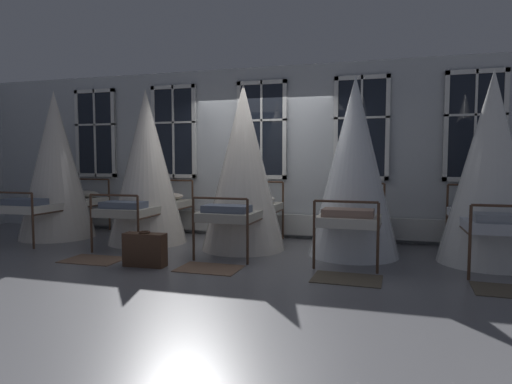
{
  "coord_description": "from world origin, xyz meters",
  "views": [
    {
      "loc": [
        2.16,
        -6.64,
        1.4
      ],
      "look_at": [
        0.22,
        -0.07,
        0.9
      ],
      "focal_mm": 31.02,
      "sensor_mm": 36.0,
      "label": 1
    }
  ],
  "objects_px": {
    "cot_fifth": "(491,170)",
    "cot_third": "(243,169)",
    "cot_fourth": "(354,169)",
    "suitcase_dark": "(145,250)",
    "cot_first": "(56,167)",
    "cot_second": "(147,169)"
  },
  "relations": [
    {
      "from": "cot_fifth",
      "to": "cot_third",
      "type": "bearing_deg",
      "value": 89.64
    },
    {
      "from": "cot_fourth",
      "to": "suitcase_dark",
      "type": "height_order",
      "value": "cot_fourth"
    },
    {
      "from": "cot_fifth",
      "to": "suitcase_dark",
      "type": "xyz_separation_m",
      "value": [
        -4.36,
        -1.47,
        -1.04
      ]
    },
    {
      "from": "cot_first",
      "to": "suitcase_dark",
      "type": "height_order",
      "value": "cot_first"
    },
    {
      "from": "suitcase_dark",
      "to": "cot_second",
      "type": "bearing_deg",
      "value": 117.12
    },
    {
      "from": "cot_fifth",
      "to": "suitcase_dark",
      "type": "bearing_deg",
      "value": 108.33
    },
    {
      "from": "cot_third",
      "to": "suitcase_dark",
      "type": "xyz_separation_m",
      "value": [
        -0.88,
        -1.48,
        -1.03
      ]
    },
    {
      "from": "cot_first",
      "to": "cot_fourth",
      "type": "distance_m",
      "value": 5.24
    },
    {
      "from": "cot_first",
      "to": "cot_fifth",
      "type": "height_order",
      "value": "cot_first"
    },
    {
      "from": "cot_first",
      "to": "cot_fifth",
      "type": "bearing_deg",
      "value": -89.7
    },
    {
      "from": "cot_first",
      "to": "cot_third",
      "type": "relative_size",
      "value": 1.02
    },
    {
      "from": "cot_second",
      "to": "suitcase_dark",
      "type": "bearing_deg",
      "value": -152.1
    },
    {
      "from": "cot_first",
      "to": "cot_fifth",
      "type": "relative_size",
      "value": 1.01
    },
    {
      "from": "cot_second",
      "to": "cot_fifth",
      "type": "xyz_separation_m",
      "value": [
        5.21,
        -0.06,
        0.01
      ]
    },
    {
      "from": "cot_second",
      "to": "cot_fourth",
      "type": "height_order",
      "value": "cot_fourth"
    },
    {
      "from": "cot_third",
      "to": "cot_fifth",
      "type": "xyz_separation_m",
      "value": [
        3.48,
        -0.0,
        0.01
      ]
    },
    {
      "from": "cot_fourth",
      "to": "suitcase_dark",
      "type": "xyz_separation_m",
      "value": [
        -2.58,
        -1.48,
        -1.05
      ]
    },
    {
      "from": "cot_first",
      "to": "suitcase_dark",
      "type": "relative_size",
      "value": 4.64
    },
    {
      "from": "cot_first",
      "to": "cot_fifth",
      "type": "xyz_separation_m",
      "value": [
        7.03,
        -0.03,
        -0.01
      ]
    },
    {
      "from": "cot_second",
      "to": "suitcase_dark",
      "type": "distance_m",
      "value": 2.03
    },
    {
      "from": "cot_second",
      "to": "suitcase_dark",
      "type": "relative_size",
      "value": 4.55
    },
    {
      "from": "cot_second",
      "to": "cot_fourth",
      "type": "distance_m",
      "value": 3.42
    }
  ]
}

